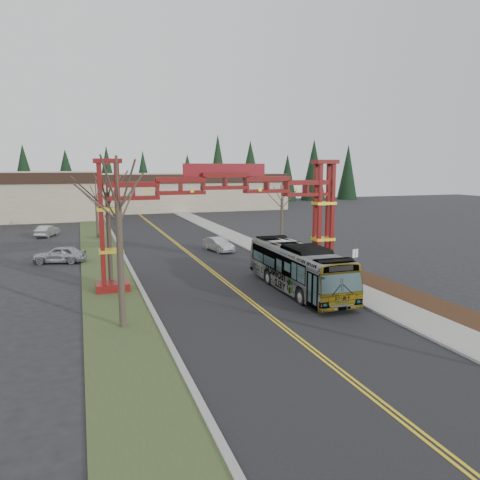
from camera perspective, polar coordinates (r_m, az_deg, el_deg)
name	(u,v)px	position (r m, az deg, el deg)	size (l,w,h in m)	color
ground	(367,393)	(19.04, 15.21, -17.53)	(200.00, 200.00, 0.00)	black
road	(202,263)	(41.06, -4.69, -2.86)	(12.00, 110.00, 0.02)	black
lane_line_left	(200,263)	(41.03, -4.86, -2.85)	(0.12, 100.00, 0.01)	gold
lane_line_right	(203,263)	(41.09, -4.53, -2.83)	(0.12, 100.00, 0.01)	gold
curb_right	(267,258)	(42.94, 3.29, -2.23)	(0.30, 110.00, 0.15)	gray
sidewalk_right	(281,257)	(43.50, 5.06, -2.11)	(2.60, 110.00, 0.14)	gray
landscape_strip	(413,297)	(32.33, 20.33, -6.55)	(2.60, 50.00, 0.12)	black
grass_median	(107,270)	(39.90, -15.92, -3.48)	(4.00, 110.00, 0.08)	#374723
curb_left	(130,268)	(40.02, -13.27, -3.29)	(0.30, 110.00, 0.15)	gray
gateway_arch	(225,201)	(33.54, -1.86, 4.83)	(18.20, 1.60, 8.90)	#600C0E
retail_building_east	(182,191)	(96.13, -7.05, 5.97)	(38.00, 20.30, 7.00)	tan
conifer_treeline	(127,175)	(106.47, -13.63, 7.67)	(116.10, 5.60, 13.00)	black
transit_bus	(298,268)	(31.91, 7.10, -3.38)	(2.71, 11.58, 3.23)	#9FA1A7
silver_sedan	(218,244)	(46.73, -2.66, -0.54)	(1.47, 4.20, 1.39)	#A5A8AD
parked_car_near_a	(59,254)	(43.96, -21.15, -1.66)	(1.80, 4.46, 1.52)	#AAAFB1
parked_car_far_a	(47,231)	(61.19, -22.46, 1.03)	(1.44, 4.14, 1.36)	#A3A7AB
bare_tree_median_near	(118,202)	(24.47, -14.65, 4.49)	(3.47, 3.47, 8.95)	#382D26
bare_tree_median_mid	(107,193)	(33.89, -15.89, 5.50)	(3.39, 3.39, 8.84)	#382D26
bare_tree_median_far	(96,197)	(57.31, -17.14, 4.98)	(2.97, 2.97, 6.81)	#382D26
bare_tree_right_far	(282,199)	(48.71, 5.14, 4.99)	(2.94, 2.94, 7.03)	#382D26
street_sign	(355,258)	(35.94, 13.86, -2.11)	(0.52, 0.15, 2.30)	#3F3F44
barrel_south	(350,272)	(36.12, 13.24, -3.86)	(0.58, 0.58, 1.07)	red
barrel_mid	(319,264)	(38.93, 9.65, -2.95)	(0.49, 0.49, 0.90)	red
barrel_north	(319,257)	(41.46, 9.58, -2.11)	(0.57, 0.57, 1.06)	red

